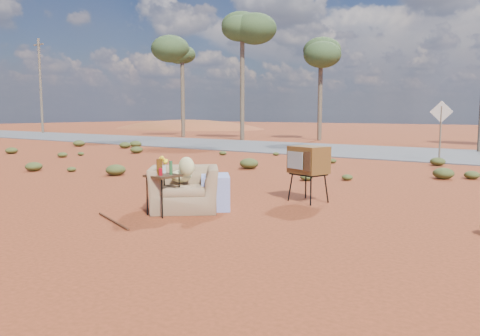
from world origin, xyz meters
The scene contains 13 objects.
ground centered at (0.00, 0.00, 0.00)m, with size 140.00×140.00×0.00m, color #91381D.
highway centered at (0.00, 15.00, 0.02)m, with size 140.00×7.00×0.04m, color #565659.
dirt_mound centered at (-30.00, 34.00, 0.00)m, with size 26.00×18.00×2.00m, color #A04326.
armchair centered at (-0.32, 0.64, 0.50)m, with size 1.54×1.61×1.07m.
tv_unit centered at (1.09, 2.57, 0.83)m, with size 0.82×0.73×1.11m.
side_table centered at (-0.45, 0.07, 0.73)m, with size 0.53×0.53×0.99m.
rusty_bar centered at (-0.70, -0.83, 0.02)m, with size 0.04×0.04×1.40m, color #522716.
road_sign centered at (1.50, 12.00, 1.50)m, with size 0.78×0.06×2.19m.
eucalyptus_far_left centered at (-18.00, 20.00, 5.94)m, with size 3.20×3.20×7.10m.
eucalyptus_left centered at (-12.00, 19.00, 6.92)m, with size 3.20×3.20×8.10m.
eucalyptus_near_left centered at (-8.00, 22.00, 5.45)m, with size 3.20×3.20×6.60m.
utility_pole_west centered at (-32.00, 17.50, 4.15)m, with size 1.40×0.20×8.00m.
scrub_patch centered at (-0.82, 4.41, 0.14)m, with size 17.49×8.07×0.33m.
Camera 1 is at (5.28, -5.71, 1.77)m, focal length 35.00 mm.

